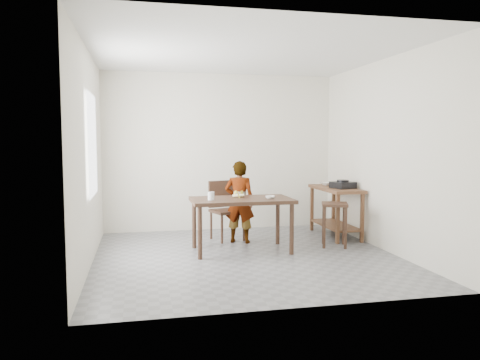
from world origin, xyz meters
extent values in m
cube|color=slate|center=(0.00, 0.00, -0.02)|extent=(4.00, 4.00, 0.04)
cube|color=white|center=(0.00, 0.00, 2.72)|extent=(4.00, 4.00, 0.04)
cube|color=white|center=(0.00, 2.02, 1.35)|extent=(4.00, 0.04, 2.70)
cube|color=white|center=(0.00, -2.02, 1.35)|extent=(4.00, 0.04, 2.70)
cube|color=white|center=(-2.02, 0.00, 1.35)|extent=(0.04, 4.00, 2.70)
cube|color=white|center=(2.02, 0.00, 1.35)|extent=(0.04, 4.00, 2.70)
cube|color=white|center=(-1.97, 0.20, 1.50)|extent=(0.02, 1.10, 1.30)
imported|color=silver|center=(0.09, 0.86, 0.63)|extent=(0.54, 0.46, 1.25)
cylinder|color=white|center=(-0.44, 0.21, 0.81)|extent=(0.09, 0.09, 0.11)
imported|color=white|center=(0.38, 0.17, 0.77)|extent=(0.14, 0.14, 0.04)
imported|color=white|center=(1.71, 1.34, 0.83)|extent=(0.26, 0.26, 0.05)
cube|color=black|center=(1.76, 0.83, 0.85)|extent=(0.38, 0.38, 0.10)
camera|label=1|loc=(-1.39, -6.04, 1.57)|focal=35.00mm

